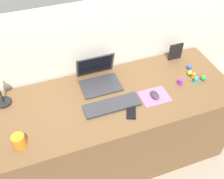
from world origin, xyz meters
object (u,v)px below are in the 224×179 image
at_px(picture_frame, 176,52).
at_px(toy_figurine_cyan, 196,80).
at_px(toy_figurine_lime, 190,73).
at_px(coffee_mug, 19,141).
at_px(toy_figurine_blue, 189,67).
at_px(keyboard, 112,105).
at_px(cell_phone, 131,112).
at_px(toy_figurine_green, 203,78).
at_px(toy_figurine_orange, 193,75).
at_px(mouse, 155,95).
at_px(toy_figurine_purple, 180,81).
at_px(laptop, 98,76).

bearing_deg(picture_frame, toy_figurine_cyan, -89.84).
bearing_deg(toy_figurine_cyan, toy_figurine_lime, 85.35).
relative_size(coffee_mug, toy_figurine_blue, 2.11).
relative_size(toy_figurine_blue, toy_figurine_lime, 0.96).
distance_m(toy_figurine_cyan, toy_figurine_lime, 0.10).
distance_m(keyboard, toy_figurine_lime, 0.72).
bearing_deg(toy_figurine_lime, toy_figurine_blue, 61.59).
xyz_separation_m(coffee_mug, toy_figurine_lime, (1.36, 0.23, -0.02)).
distance_m(cell_phone, coffee_mug, 0.76).
bearing_deg(toy_figurine_lime, keyboard, -171.08).
distance_m(picture_frame, toy_figurine_lime, 0.24).
bearing_deg(toy_figurine_green, toy_figurine_lime, 127.67).
distance_m(keyboard, picture_frame, 0.78).
bearing_deg(toy_figurine_orange, cell_phone, -164.53).
bearing_deg(picture_frame, toy_figurine_lime, -87.81).
distance_m(mouse, toy_figurine_purple, 0.25).
relative_size(cell_phone, toy_figurine_orange, 2.26).
relative_size(keyboard, toy_figurine_orange, 7.25).
distance_m(toy_figurine_purple, toy_figurine_cyan, 0.13).
height_order(laptop, picture_frame, laptop).
distance_m(keyboard, mouse, 0.33).
height_order(mouse, cell_phone, mouse).
xyz_separation_m(keyboard, cell_phone, (0.11, -0.10, -0.01)).
bearing_deg(mouse, toy_figurine_purple, 12.26).
xyz_separation_m(toy_figurine_purple, toy_figurine_orange, (0.14, 0.03, -0.01)).
xyz_separation_m(mouse, toy_figurine_lime, (0.38, 0.13, 0.00)).
distance_m(coffee_mug, toy_figurine_green, 1.43).
distance_m(toy_figurine_green, toy_figurine_lime, 0.11).
xyz_separation_m(toy_figurine_green, toy_figurine_lime, (-0.07, 0.09, -0.00)).
bearing_deg(toy_figurine_blue, cell_phone, -156.31).
height_order(keyboard, toy_figurine_blue, toy_figurine_blue).
bearing_deg(toy_figurine_green, toy_figurine_cyan, -173.60).
height_order(toy_figurine_blue, toy_figurine_cyan, toy_figurine_cyan).
xyz_separation_m(keyboard, toy_figurine_green, (0.78, 0.02, 0.01)).
xyz_separation_m(toy_figurine_purple, toy_figurine_green, (0.20, -0.01, -0.01)).
height_order(picture_frame, toy_figurine_green, picture_frame).
bearing_deg(toy_figurine_cyan, toy_figurine_purple, 170.42).
height_order(mouse, picture_frame, picture_frame).
distance_m(mouse, toy_figurine_blue, 0.46).
distance_m(picture_frame, toy_figurine_purple, 0.33).
relative_size(laptop, toy_figurine_cyan, 5.04).
bearing_deg(keyboard, toy_figurine_purple, 3.49).
distance_m(mouse, toy_figurine_orange, 0.39).
distance_m(coffee_mug, toy_figurine_orange, 1.37).
height_order(mouse, coffee_mug, coffee_mug).
relative_size(toy_figurine_cyan, toy_figurine_green, 1.33).
bearing_deg(toy_figurine_lime, toy_figurine_cyan, -94.65).
distance_m(laptop, coffee_mug, 0.75).
xyz_separation_m(picture_frame, toy_figurine_lime, (0.01, -0.23, -0.05)).
relative_size(cell_phone, coffee_mug, 1.44).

